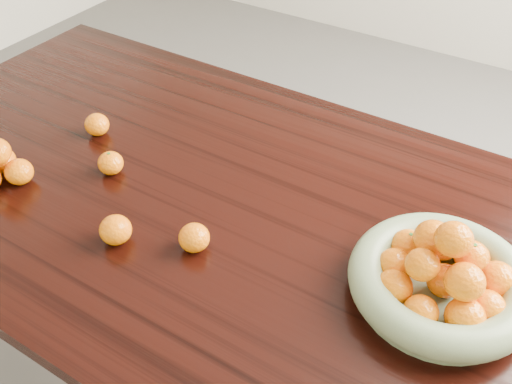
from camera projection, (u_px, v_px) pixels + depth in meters
The scene contains 7 objects.
dining_table at pixel (243, 236), 1.31m from camera, with size 2.00×1.00×0.75m.
fruit_bowl at pixel (442, 279), 1.04m from camera, with size 0.34×0.34×0.17m.
orange_pyramid at pixel (1, 165), 1.30m from camera, with size 0.13×0.13×0.11m.
loose_orange_0 at pixel (111, 163), 1.33m from camera, with size 0.06×0.06×0.06m, color orange.
loose_orange_1 at pixel (116, 230), 1.16m from camera, with size 0.07×0.07×0.06m, color orange.
loose_orange_2 at pixel (194, 238), 1.14m from camera, with size 0.06×0.06×0.06m, color orange.
loose_orange_3 at pixel (97, 125), 1.45m from camera, with size 0.06×0.06×0.06m, color orange.
Camera 1 is at (0.52, -0.78, 1.59)m, focal length 40.00 mm.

